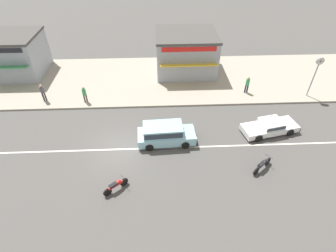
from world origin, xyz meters
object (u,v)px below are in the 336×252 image
object	(u,v)px
shopfront_corner_warung	(12,54)
shopfront_mid_block	(186,52)
minivan_pale_blue_1	(165,133)
pedestrian_near_clock	(247,84)
pedestrian_mid_kerb	(43,92)
pedestrian_by_shop	(84,93)
street_clock	(317,68)
motorcycle_2	(116,185)
sedan_white_0	(270,126)
motorcycle_1	(263,165)

from	to	relation	value
shopfront_corner_warung	shopfront_mid_block	size ratio (longest dim) A/B	0.97
minivan_pale_blue_1	pedestrian_near_clock	bearing A→B (deg)	38.86
pedestrian_near_clock	pedestrian_mid_kerb	world-z (taller)	pedestrian_mid_kerb
shopfront_corner_warung	pedestrian_by_shop	bearing A→B (deg)	-35.74
street_clock	pedestrian_by_shop	world-z (taller)	street_clock
shopfront_mid_block	street_clock	bearing A→B (deg)	-27.32
minivan_pale_blue_1	motorcycle_2	xyz separation A→B (m)	(-3.22, -4.34, -0.42)
sedan_white_0	pedestrian_near_clock	size ratio (longest dim) A/B	2.85
motorcycle_1	shopfront_corner_warung	bearing A→B (deg)	146.34
pedestrian_mid_kerb	street_clock	bearing A→B (deg)	-0.39
pedestrian_mid_kerb	minivan_pale_blue_1	bearing A→B (deg)	-28.39
pedestrian_by_shop	motorcycle_2	bearing A→B (deg)	-68.94
pedestrian_near_clock	shopfront_mid_block	world-z (taller)	shopfront_mid_block
motorcycle_1	pedestrian_by_shop	size ratio (longest dim) A/B	1.00
sedan_white_0	shopfront_mid_block	world-z (taller)	shopfront_mid_block
sedan_white_0	pedestrian_near_clock	bearing A→B (deg)	93.26
minivan_pale_blue_1	motorcycle_2	world-z (taller)	minivan_pale_blue_1
pedestrian_near_clock	pedestrian_mid_kerb	xyz separation A→B (m)	(-18.75, -0.63, 0.03)
motorcycle_1	shopfront_mid_block	distance (m)	14.99
pedestrian_mid_kerb	pedestrian_near_clock	bearing A→B (deg)	1.93
shopfront_mid_block	pedestrian_by_shop	bearing A→B (deg)	-148.64
minivan_pale_blue_1	street_clock	distance (m)	14.89
street_clock	pedestrian_mid_kerb	distance (m)	24.43
sedan_white_0	motorcycle_1	size ratio (longest dim) A/B	3.01
sedan_white_0	shopfront_corner_warung	world-z (taller)	shopfront_corner_warung
minivan_pale_blue_1	motorcycle_2	bearing A→B (deg)	-126.56
pedestrian_near_clock	shopfront_mid_block	distance (m)	7.35
pedestrian_by_shop	shopfront_mid_block	size ratio (longest dim) A/B	0.25
pedestrian_mid_kerb	pedestrian_by_shop	distance (m)	3.77
minivan_pale_blue_1	pedestrian_mid_kerb	world-z (taller)	pedestrian_mid_kerb
sedan_white_0	pedestrian_mid_kerb	xyz separation A→B (m)	(-19.07, 5.03, 0.61)
sedan_white_0	pedestrian_near_clock	world-z (taller)	pedestrian_near_clock
motorcycle_1	motorcycle_2	xyz separation A→B (m)	(-9.70, -1.29, -0.00)
street_clock	pedestrian_near_clock	world-z (taller)	street_clock
pedestrian_near_clock	shopfront_corner_warung	size ratio (longest dim) A/B	0.27
motorcycle_1	pedestrian_mid_kerb	world-z (taller)	pedestrian_mid_kerb
minivan_pale_blue_1	pedestrian_mid_kerb	bearing A→B (deg)	151.61
pedestrian_near_clock	shopfront_mid_block	bearing A→B (deg)	137.80
minivan_pale_blue_1	pedestrian_near_clock	size ratio (longest dim) A/B	2.69
shopfront_mid_block	pedestrian_mid_kerb	bearing A→B (deg)	-157.56
sedan_white_0	street_clock	size ratio (longest dim) A/B	1.23
minivan_pale_blue_1	motorcycle_1	world-z (taller)	minivan_pale_blue_1
street_clock	shopfront_mid_block	size ratio (longest dim) A/B	0.62
minivan_pale_blue_1	pedestrian_by_shop	size ratio (longest dim) A/B	2.83
shopfront_corner_warung	street_clock	bearing A→B (deg)	-11.45
minivan_pale_blue_1	pedestrian_near_clock	world-z (taller)	pedestrian_near_clock
motorcycle_2	motorcycle_1	bearing A→B (deg)	7.58
motorcycle_2	street_clock	xyz separation A→B (m)	(16.82, 9.98, 2.60)
street_clock	pedestrian_near_clock	size ratio (longest dim) A/B	2.32
motorcycle_2	street_clock	world-z (taller)	street_clock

